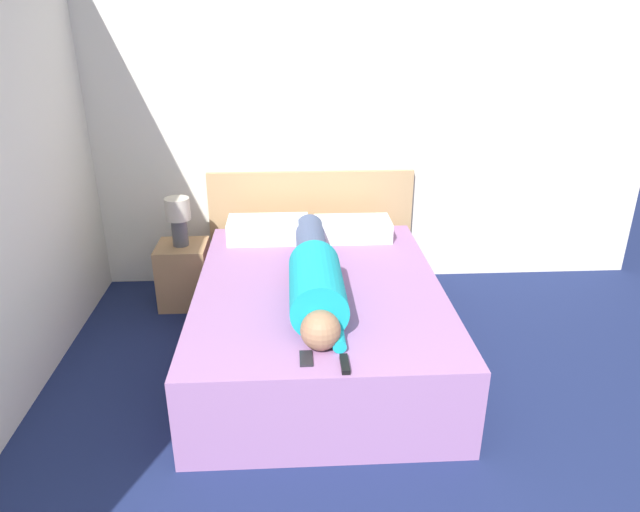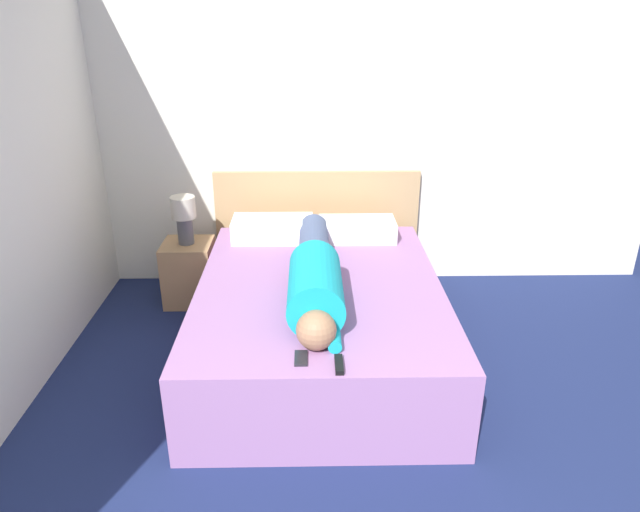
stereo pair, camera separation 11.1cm
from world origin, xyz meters
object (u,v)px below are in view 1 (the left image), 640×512
at_px(pillow_near_headboard, 268,229).
at_px(pillow_second, 352,229).
at_px(bed, 319,320).
at_px(cell_phone, 306,358).
at_px(table_lamp, 178,217).
at_px(tv_remote, 345,364).
at_px(nightstand, 184,274).
at_px(person_lying, 315,276).

relative_size(pillow_near_headboard, pillow_second, 1.05).
height_order(bed, cell_phone, cell_phone).
bearing_deg(table_lamp, bed, -38.68).
relative_size(tv_remote, cell_phone, 1.15).
xyz_separation_m(bed, pillow_second, (0.29, 0.76, 0.34)).
bearing_deg(nightstand, table_lamp, 90.00).
distance_m(bed, pillow_second, 0.89).
bearing_deg(bed, person_lying, -99.42).
height_order(table_lamp, cell_phone, table_lamp).
distance_m(bed, tv_remote, 0.96).
height_order(table_lamp, pillow_second, table_lamp).
relative_size(nightstand, pillow_near_headboard, 0.82).
xyz_separation_m(nightstand, tv_remote, (1.07, -1.71, 0.29)).
bearing_deg(cell_phone, tv_remote, -20.11).
distance_m(person_lying, pillow_second, 1.00).
height_order(nightstand, table_lamp, table_lamp).
distance_m(person_lying, tv_remote, 0.76).
distance_m(pillow_near_headboard, tv_remote, 1.74).
xyz_separation_m(person_lying, tv_remote, (0.11, -0.75, -0.12)).
xyz_separation_m(bed, pillow_near_headboard, (-0.33, 0.76, 0.34)).
xyz_separation_m(bed, table_lamp, (-0.99, 0.79, 0.44)).
height_order(person_lying, cell_phone, person_lying).
distance_m(pillow_near_headboard, cell_phone, 1.64).
distance_m(table_lamp, pillow_second, 1.29).
distance_m(bed, person_lying, 0.43).
bearing_deg(tv_remote, cell_phone, 159.89).
xyz_separation_m(pillow_near_headboard, pillow_second, (0.63, 0.00, -0.01)).
bearing_deg(pillow_near_headboard, bed, -66.35).
distance_m(nightstand, table_lamp, 0.46).
xyz_separation_m(table_lamp, pillow_near_headboard, (0.66, -0.03, -0.10)).
xyz_separation_m(bed, cell_phone, (-0.11, -0.85, 0.27)).
bearing_deg(nightstand, pillow_near_headboard, -2.51).
bearing_deg(person_lying, pillow_near_headboard, 108.03).
distance_m(nightstand, pillow_second, 1.33).
xyz_separation_m(person_lying, pillow_near_headboard, (-0.31, 0.94, -0.05)).
bearing_deg(pillow_second, tv_remote, -97.34).
relative_size(bed, person_lying, 1.28).
bearing_deg(nightstand, person_lying, -45.19).
bearing_deg(person_lying, pillow_second, 71.04).
bearing_deg(person_lying, cell_phone, -96.50).
height_order(person_lying, tv_remote, person_lying).
distance_m(bed, table_lamp, 1.35).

